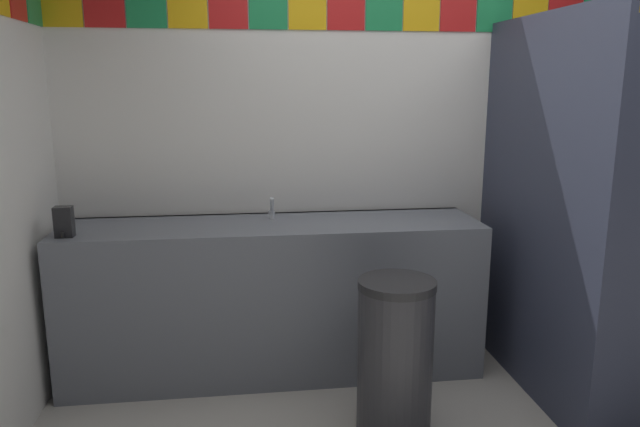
{
  "coord_description": "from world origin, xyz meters",
  "views": [
    {
      "loc": [
        -0.97,
        -2.17,
        1.67
      ],
      "look_at": [
        -0.57,
        0.83,
        1.01
      ],
      "focal_mm": 33.55,
      "sensor_mm": 36.0,
      "label": 1
    }
  ],
  "objects": [
    {
      "name": "toilet",
      "position": [
        1.08,
        0.94,
        0.3
      ],
      "size": [
        0.39,
        0.49,
        0.74
      ],
      "color": "white",
      "rests_on": "ground_plane"
    },
    {
      "name": "vanity_counter",
      "position": [
        -0.8,
        1.15,
        0.45
      ],
      "size": [
        2.37,
        0.58,
        0.9
      ],
      "color": "slate",
      "rests_on": "ground_plane"
    },
    {
      "name": "faucet_center",
      "position": [
        -0.8,
        1.24,
        0.95
      ],
      "size": [
        0.04,
        0.1,
        0.14
      ],
      "color": "silver",
      "rests_on": "vanity_counter"
    },
    {
      "name": "soap_dispenser",
      "position": [
        -1.89,
        0.98,
        0.97
      ],
      "size": [
        0.09,
        0.09,
        0.16
      ],
      "color": "black",
      "rests_on": "vanity_counter"
    },
    {
      "name": "wall_back",
      "position": [
        0.0,
        1.47,
        1.31
      ],
      "size": [
        4.08,
        0.09,
        2.6
      ],
      "color": "white",
      "rests_on": "ground_plane"
    },
    {
      "name": "stall_divider",
      "position": [
        0.75,
        0.52,
        1.01
      ],
      "size": [
        0.92,
        1.33,
        2.03
      ],
      "color": "#33384C",
      "rests_on": "ground_plane"
    },
    {
      "name": "trash_bin",
      "position": [
        -0.26,
        0.43,
        0.39
      ],
      "size": [
        0.37,
        0.37,
        0.77
      ],
      "color": "#333338",
      "rests_on": "ground_plane"
    }
  ]
}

